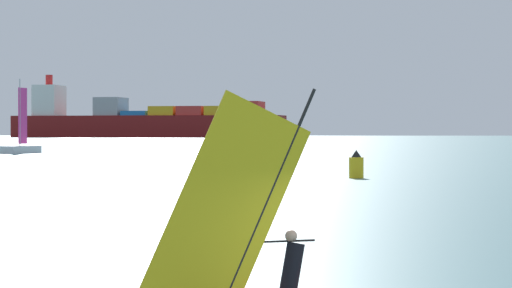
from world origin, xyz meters
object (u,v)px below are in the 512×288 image
at_px(windsurfer, 263,246).
at_px(cargo_ship, 145,121).
at_px(small_sailboat, 20,147).
at_px(channel_buoy, 356,166).

distance_m(windsurfer, cargo_ship, 656.18).
bearing_deg(small_sailboat, windsurfer, 32.09).
bearing_deg(channel_buoy, small_sailboat, 117.49).
bearing_deg(windsurfer, small_sailboat, 82.58).
bearing_deg(cargo_ship, channel_buoy, -72.06).
height_order(windsurfer, channel_buoy, windsurfer).
relative_size(cargo_ship, small_sailboat, 14.46).
height_order(cargo_ship, small_sailboat, cargo_ship).
xyz_separation_m(windsurfer, cargo_ship, (-102.59, 648.06, 8.02)).
height_order(channel_buoy, small_sailboat, small_sailboat).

